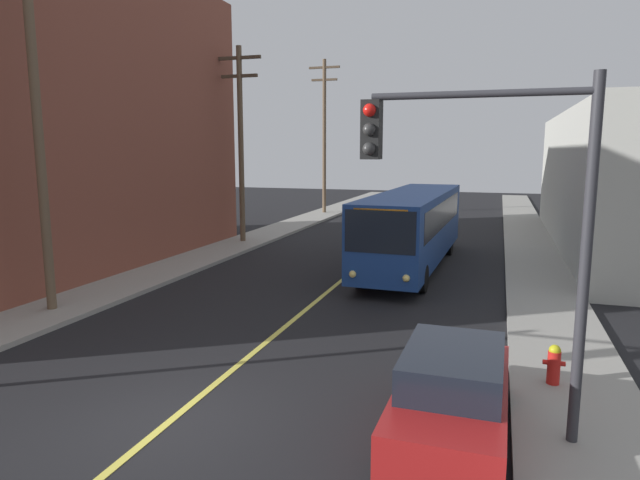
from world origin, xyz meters
The scene contains 12 objects.
ground_plane centered at (0.00, 0.00, 0.00)m, with size 120.00×120.00×0.00m, color black.
sidewalk_left centered at (-7.25, 10.00, 0.07)m, with size 2.50×90.00×0.15m, color gray.
sidewalk_right centered at (7.25, 10.00, 0.07)m, with size 2.50×90.00×0.15m, color gray.
lane_stripe_center centered at (0.00, 15.00, 0.01)m, with size 0.16×60.00×0.01m, color #D8CC4C.
building_left_brick centered at (-13.49, 9.64, 6.30)m, with size 10.00×20.79×12.61m.
city_bus centered at (2.20, 15.12, 1.82)m, with size 2.94×12.22×3.20m.
parked_car_red centered at (4.99, 0.98, 0.84)m, with size 1.89×4.43×1.62m.
utility_pole_near centered at (-7.31, 4.91, 6.56)m, with size 2.40×0.28×11.76m.
utility_pole_mid centered at (-7.36, 18.48, 5.68)m, with size 2.40×0.28×10.05m.
utility_pole_far centered at (-7.33, 32.96, 6.44)m, with size 2.40×0.28×11.53m.
traffic_signal_right_corner centered at (5.41, 1.23, 4.30)m, with size 3.75×0.48×6.00m.
fire_hydrant centered at (6.85, 3.63, 0.58)m, with size 0.44×0.26×0.84m.
Camera 1 is at (5.58, -8.28, 4.96)m, focal length 31.21 mm.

